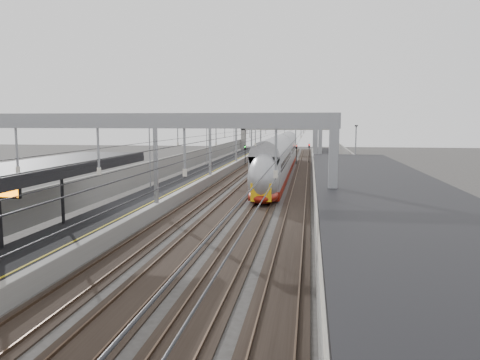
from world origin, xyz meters
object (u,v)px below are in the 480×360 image
(overbridge, at_px, (287,131))
(bench, at_px, (411,273))
(train, at_px, (280,160))
(signal_green, at_px, (245,152))

(overbridge, relative_size, bench, 10.83)
(bench, bearing_deg, train, 99.93)
(train, relative_size, signal_green, 14.96)
(train, bearing_deg, signal_green, 115.15)
(overbridge, xyz_separation_m, train, (1.50, -49.55, -3.11))
(bench, bearing_deg, overbridge, 95.68)
(signal_green, bearing_deg, overbridge, 81.62)
(signal_green, bearing_deg, train, -64.85)
(bench, xyz_separation_m, signal_green, (-14.64, 59.65, 0.79))
(signal_green, bearing_deg, bench, -76.21)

